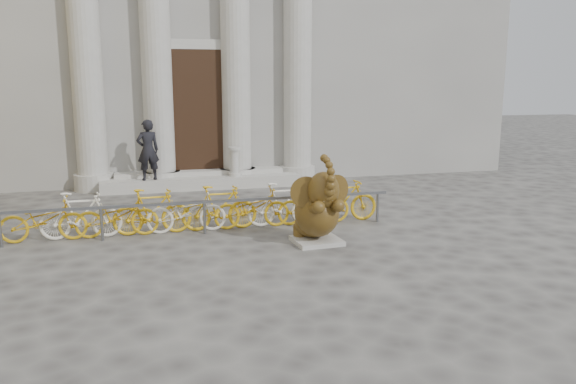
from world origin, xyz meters
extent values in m
plane|color=#474442|center=(0.00, 0.00, 0.00)|extent=(80.00, 80.00, 0.00)
cube|color=gray|center=(0.00, 15.00, 6.00)|extent=(22.00, 10.00, 12.00)
cube|color=black|center=(0.00, 9.92, 2.30)|extent=(2.40, 0.16, 4.00)
cylinder|color=#A8A59E|center=(-3.20, 9.80, 4.00)|extent=(0.90, 0.90, 8.00)
cylinder|color=#A8A59E|center=(-1.20, 9.80, 4.00)|extent=(0.90, 0.90, 8.00)
cylinder|color=#A8A59E|center=(1.20, 9.80, 4.00)|extent=(0.90, 0.90, 8.00)
cylinder|color=#A8A59E|center=(3.20, 9.80, 4.00)|extent=(0.90, 0.90, 8.00)
cube|color=#A8A59E|center=(0.00, 9.40, 0.18)|extent=(6.00, 1.20, 0.36)
cube|color=#A8A59E|center=(1.59, 2.63, 0.05)|extent=(0.98, 0.90, 0.09)
ellipsoid|color=black|center=(1.58, 2.83, 0.37)|extent=(0.83, 0.79, 0.59)
ellipsoid|color=black|center=(1.59, 2.65, 0.63)|extent=(0.97, 1.17, 0.96)
cylinder|color=black|center=(1.32, 2.94, 0.21)|extent=(0.30, 0.30, 0.24)
cylinder|color=black|center=(1.82, 2.97, 0.21)|extent=(0.30, 0.30, 0.24)
cylinder|color=black|center=(1.42, 2.26, 0.82)|extent=(0.26, 0.57, 0.37)
cylinder|color=black|center=(1.82, 2.29, 0.82)|extent=(0.26, 0.57, 0.37)
ellipsoid|color=black|center=(1.62, 2.32, 1.15)|extent=(0.67, 0.64, 0.74)
cylinder|color=black|center=(1.29, 2.40, 1.11)|extent=(0.62, 0.20, 0.63)
cylinder|color=black|center=(1.92, 2.45, 1.11)|extent=(0.60, 0.28, 0.63)
cone|color=beige|center=(1.52, 2.12, 1.00)|extent=(0.13, 0.22, 0.10)
cone|color=beige|center=(1.74, 2.14, 1.00)|extent=(0.10, 0.22, 0.10)
cube|color=slate|center=(-0.53, 3.94, 0.70)|extent=(8.45, 0.06, 0.06)
cylinder|color=slate|center=(-4.55, 3.94, 0.35)|extent=(0.06, 0.06, 0.70)
cylinder|color=slate|center=(-2.64, 3.94, 0.35)|extent=(0.06, 0.06, 0.70)
cylinder|color=slate|center=(-0.53, 3.94, 0.35)|extent=(0.06, 0.06, 0.70)
cylinder|color=slate|center=(1.58, 3.94, 0.35)|extent=(0.06, 0.06, 0.70)
cylinder|color=slate|center=(3.50, 3.94, 0.35)|extent=(0.06, 0.06, 0.70)
imported|color=gold|center=(-3.79, 4.19, 0.50)|extent=(1.70, 0.50, 1.00)
imported|color=white|center=(-3.06, 4.19, 0.50)|extent=(1.66, 0.47, 1.00)
imported|color=gold|center=(-2.34, 4.19, 0.50)|extent=(1.70, 0.50, 1.00)
imported|color=gold|center=(-1.61, 4.19, 0.50)|extent=(1.66, 0.47, 1.00)
imported|color=white|center=(-0.89, 4.19, 0.50)|extent=(1.70, 0.50, 1.00)
imported|color=gold|center=(-0.17, 4.19, 0.50)|extent=(1.66, 0.47, 1.00)
imported|color=gold|center=(0.56, 4.19, 0.50)|extent=(1.70, 0.50, 1.00)
imported|color=white|center=(1.28, 4.19, 0.50)|extent=(1.66, 0.47, 1.00)
imported|color=gold|center=(2.01, 4.19, 0.50)|extent=(1.70, 0.50, 1.00)
imported|color=gold|center=(2.73, 4.19, 0.50)|extent=(1.66, 0.47, 1.00)
imported|color=black|center=(-1.58, 9.05, 1.26)|extent=(0.73, 0.56, 1.79)
cylinder|color=#A8A59E|center=(0.99, 9.10, 0.42)|extent=(0.37, 0.37, 0.11)
cylinder|color=#A8A59E|center=(0.99, 9.10, 0.77)|extent=(0.26, 0.26, 0.83)
cylinder|color=#A8A59E|center=(0.99, 9.10, 1.22)|extent=(0.37, 0.37, 0.09)
camera|label=1|loc=(-1.79, -7.87, 3.23)|focal=35.00mm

